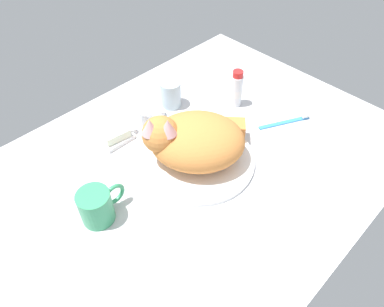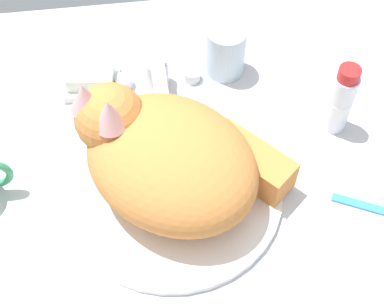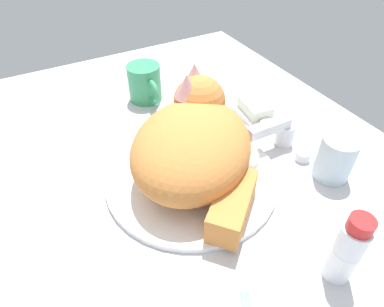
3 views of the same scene
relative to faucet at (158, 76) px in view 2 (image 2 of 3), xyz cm
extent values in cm
cube|color=silver|center=(0.00, -19.42, -4.40)|extent=(110.00, 82.50, 3.00)
cylinder|color=white|center=(0.00, -19.42, -2.35)|extent=(30.00, 30.00, 1.10)
cylinder|color=silver|center=(0.00, 1.35, -0.65)|extent=(3.60, 3.60, 4.49)
cube|color=silver|center=(0.00, -3.21, 2.59)|extent=(2.00, 9.12, 2.00)
cylinder|color=silver|center=(-5.43, 1.35, -2.00)|extent=(2.80, 2.80, 1.80)
cylinder|color=silver|center=(5.43, 1.35, -2.00)|extent=(2.80, 2.80, 1.80)
ellipsoid|color=#D17F3D|center=(0.00, -19.42, 4.25)|extent=(30.14, 30.35, 12.08)
sphere|color=#D17F3D|center=(-7.13, -13.92, 7.57)|extent=(13.04, 13.04, 9.23)
ellipsoid|color=white|center=(-5.86, -15.26, 5.76)|extent=(7.80, 7.85, 5.07)
cone|color=#DB9E9E|center=(-6.88, -16.54, 11.49)|extent=(5.87, 5.87, 4.15)
cone|color=#DB9E9E|center=(-9.72, -13.51, 11.49)|extent=(5.87, 5.87, 4.15)
cube|color=#D17F3D|center=(10.73, -18.29, 0.67)|extent=(11.80, 12.49, 4.93)
ellipsoid|color=white|center=(3.78, -10.19, 0.43)|extent=(6.46, 6.55, 4.44)
cylinder|color=silver|center=(11.00, 2.67, 1.20)|extent=(6.17, 6.17, 8.20)
cube|color=white|center=(-10.38, 1.93, -2.30)|extent=(9.00, 6.40, 1.20)
cube|color=silver|center=(-10.38, 1.93, -0.52)|extent=(7.69, 5.84, 2.36)
cylinder|color=white|center=(25.16, -10.91, 2.12)|extent=(3.61, 3.61, 10.04)
cylinder|color=white|center=(25.16, -10.91, 1.62)|extent=(3.68, 3.68, 2.51)
cylinder|color=red|center=(25.16, -10.91, 8.04)|extent=(3.07, 3.07, 1.80)
camera|label=1|loc=(-46.25, -64.00, 66.69)|focal=33.69mm
camera|label=2|loc=(-2.79, -59.47, 61.30)|focal=51.27mm
camera|label=3|loc=(36.34, -39.19, 39.55)|focal=31.27mm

